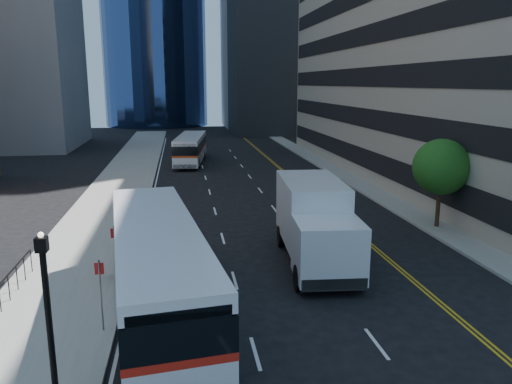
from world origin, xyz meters
The scene contains 8 objects.
ground centered at (0.00, 0.00, 0.00)m, with size 160.00×160.00×0.00m, color black.
sidewalk_west centered at (-10.50, 25.00, 0.07)m, with size 5.00×90.00×0.15m, color gray.
sidewalk_east centered at (9.00, 25.00, 0.07)m, with size 2.00×90.00×0.15m, color gray.
street_tree centered at (9.00, 8.00, 3.64)m, with size 3.20×3.20×5.10m.
lamp_post centered at (-9.00, -6.00, 2.72)m, with size 0.28×0.28×4.56m.
bus_front centered at (-6.60, -0.62, 1.85)m, with size 4.50×13.36×3.38m.
bus_rear centered at (-4.57, 34.77, 1.58)m, with size 3.84×11.46×2.90m.
box_truck centered at (0.44, 3.53, 2.01)m, with size 3.31×8.13×3.81m.
Camera 1 is at (-5.62, -18.07, 8.33)m, focal length 35.00 mm.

